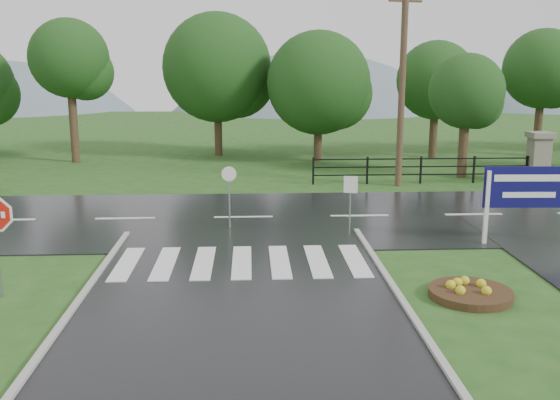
{
  "coord_description": "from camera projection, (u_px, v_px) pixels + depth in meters",
  "views": [
    {
      "loc": [
        0.23,
        -10.7,
        5.15
      ],
      "look_at": [
        1.06,
        6.0,
        1.5
      ],
      "focal_mm": 40.0,
      "sensor_mm": 36.0,
      "label": 1
    }
  ],
  "objects": [
    {
      "name": "entrance_tree_left",
      "position": [
        467.0,
        92.0,
        28.25
      ],
      "size": [
        3.42,
        3.42,
        5.67
      ],
      "color": "#3D2B1C",
      "rests_on": "ground"
    },
    {
      "name": "fence_west",
      "position": [
        421.0,
        167.0,
        27.36
      ],
      "size": [
        9.58,
        0.08,
        1.2
      ],
      "color": "black",
      "rests_on": "ground"
    },
    {
      "name": "flower_bed",
      "position": [
        471.0,
        292.0,
        14.03
      ],
      "size": [
        1.86,
        1.86,
        0.37
      ],
      "color": "#332111",
      "rests_on": "ground"
    },
    {
      "name": "pillar_west",
      "position": [
        539.0,
        156.0,
        27.52
      ],
      "size": [
        1.0,
        1.0,
        2.24
      ],
      "color": "gray",
      "rests_on": "ground"
    },
    {
      "name": "ground",
      "position": [
        239.0,
        349.0,
        11.53
      ],
      "size": [
        120.0,
        120.0,
        0.0
      ],
      "primitive_type": "plane",
      "color": "#244D19",
      "rests_on": "ground"
    },
    {
      "name": "crosswalk",
      "position": [
        242.0,
        262.0,
        16.39
      ],
      "size": [
        6.5,
        2.8,
        0.02
      ],
      "color": "silver",
      "rests_on": "ground"
    },
    {
      "name": "hills",
      "position": [
        276.0,
        232.0,
        78.44
      ],
      "size": [
        102.0,
        48.0,
        48.0
      ],
      "color": "slate",
      "rests_on": "ground"
    },
    {
      "name": "estate_billboard",
      "position": [
        529.0,
        191.0,
        17.92
      ],
      "size": [
        2.63,
        0.16,
        2.3
      ],
      "color": "silver",
      "rests_on": "ground"
    },
    {
      "name": "treeline",
      "position": [
        263.0,
        158.0,
        35.0
      ],
      "size": [
        83.2,
        5.2,
        10.0
      ],
      "color": "#153D13",
      "rests_on": "ground"
    },
    {
      "name": "utility_pole_east",
      "position": [
        402.0,
        87.0,
        26.07
      ],
      "size": [
        1.46,
        0.42,
        8.32
      ],
      "color": "#473523",
      "rests_on": "ground"
    },
    {
      "name": "reg_sign_small",
      "position": [
        350.0,
        193.0,
        18.73
      ],
      "size": [
        0.41,
        0.12,
        1.88
      ],
      "color": "#939399",
      "rests_on": "ground"
    },
    {
      "name": "main_road",
      "position": [
        243.0,
        218.0,
        21.29
      ],
      "size": [
        90.0,
        8.0,
        0.04
      ],
      "primitive_type": "cube",
      "color": "black",
      "rests_on": "ground"
    },
    {
      "name": "reg_sign_round",
      "position": [
        229.0,
        189.0,
        19.65
      ],
      "size": [
        0.47,
        0.07,
        2.02
      ],
      "color": "#939399",
      "rests_on": "ground"
    }
  ]
}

